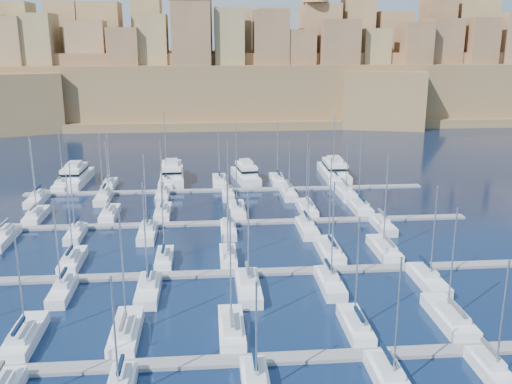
{
  "coord_description": "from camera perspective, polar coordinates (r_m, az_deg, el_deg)",
  "views": [
    {
      "loc": [
        -3.94,
        -84.86,
        31.79
      ],
      "look_at": [
        3.9,
        6.0,
        6.79
      ],
      "focal_mm": 40.0,
      "sensor_mm": 36.0,
      "label": 1
    }
  ],
  "objects": [
    {
      "name": "motor_yacht_c",
      "position": [
        128.93,
        -1.03,
        1.84
      ],
      "size": [
        6.2,
        14.47,
        5.25
      ],
      "color": "white",
      "rests_on": "ground"
    },
    {
      "name": "pontoon_near",
      "position": [
        60.0,
        -0.44,
        -16.44
      ],
      "size": [
        84.0,
        2.0,
        0.4
      ],
      "primitive_type": "cube",
      "color": "slate",
      "rests_on": "ground"
    },
    {
      "name": "sailboat_5",
      "position": [
        70.19,
        18.78,
        -11.79
      ],
      "size": [
        3.05,
        10.18,
        14.01
      ],
      "color": "white",
      "rests_on": "ground"
    },
    {
      "name": "sailboat_35",
      "position": [
        99.44,
        12.59,
        -3.25
      ],
      "size": [
        2.53,
        8.42,
        13.55
      ],
      "color": "white",
      "rests_on": "ground"
    },
    {
      "name": "sailboat_20",
      "position": [
        74.57,
        -10.7,
        -9.55
      ],
      "size": [
        2.78,
        9.27,
        15.29
      ],
      "color": "white",
      "rests_on": "ground"
    },
    {
      "name": "sailboat_47",
      "position": [
        118.5,
        8.91,
        -0.04
      ],
      "size": [
        3.06,
        10.21,
        13.99
      ],
      "color": "white",
      "rests_on": "ground"
    },
    {
      "name": "sailboat_43",
      "position": [
        117.61,
        -14.98,
        -0.51
      ],
      "size": [
        2.69,
        8.95,
        13.93
      ],
      "color": "white",
      "rests_on": "ground"
    },
    {
      "name": "pontoon_mid_far",
      "position": [
        100.06,
        -2.43,
        -3.09
      ],
      "size": [
        84.0,
        2.0,
        0.4
      ],
      "primitive_type": "cube",
      "color": "slate",
      "rests_on": "ground"
    },
    {
      "name": "sailboat_28",
      "position": [
        106.81,
        5.09,
        -1.62
      ],
      "size": [
        2.9,
        9.66,
        15.04
      ],
      "color": "white",
      "rests_on": "ground"
    },
    {
      "name": "sailboat_16",
      "position": [
        86.53,
        7.33,
        -5.81
      ],
      "size": [
        3.03,
        10.1,
        15.18
      ],
      "color": "white",
      "rests_on": "ground"
    },
    {
      "name": "pontoon_far",
      "position": [
        121.12,
        -2.9,
        0.19
      ],
      "size": [
        84.0,
        2.0,
        0.4
      ],
      "primitive_type": "cube",
      "color": "slate",
      "rests_on": "ground"
    },
    {
      "name": "sailboat_41",
      "position": [
        129.19,
        7.73,
        1.29
      ],
      "size": [
        2.7,
        9.0,
        15.53
      ],
      "color": "white",
      "rests_on": "ground"
    },
    {
      "name": "sailboat_42",
      "position": [
        120.4,
        -21.05,
        -0.66
      ],
      "size": [
        2.8,
        9.34,
        13.17
      ],
      "color": "white",
      "rests_on": "ground"
    },
    {
      "name": "sailboat_2",
      "position": [
        65.25,
        -12.87,
        -13.49
      ],
      "size": [
        2.94,
        9.8,
        15.04
      ],
      "color": "white",
      "rests_on": "ground"
    },
    {
      "name": "sailboat_24",
      "position": [
        109.44,
        -21.13,
        -2.21
      ],
      "size": [
        2.73,
        9.1,
        15.4
      ],
      "color": "white",
      "rests_on": "ground"
    },
    {
      "name": "sailboat_14",
      "position": [
        83.96,
        -9.15,
        -6.6
      ],
      "size": [
        2.38,
        7.92,
        12.35
      ],
      "color": "white",
      "rests_on": "ground"
    },
    {
      "name": "sailboat_23",
      "position": [
        79.41,
        16.81,
        -8.38
      ],
      "size": [
        2.83,
        9.45,
        14.03
      ],
      "color": "white",
      "rests_on": "ground"
    },
    {
      "name": "sailboat_34",
      "position": [
        96.04,
        5.12,
        -3.59
      ],
      "size": [
        2.74,
        9.12,
        14.81
      ],
      "color": "white",
      "rests_on": "ground"
    },
    {
      "name": "motor_yacht_b",
      "position": [
        130.32,
        -8.42,
        1.82
      ],
      "size": [
        5.96,
        17.27,
        5.25
      ],
      "color": "white",
      "rests_on": "ground"
    },
    {
      "name": "sailboat_26",
      "position": [
        105.37,
        -9.29,
        -2.02
      ],
      "size": [
        2.76,
        9.19,
        13.63
      ],
      "color": "white",
      "rests_on": "ground"
    },
    {
      "name": "sailboat_10",
      "position": [
        57.39,
        13.31,
        -17.88
      ],
      "size": [
        2.78,
        9.26,
        13.64
      ],
      "color": "white",
      "rests_on": "ground"
    },
    {
      "name": "sailboat_31",
      "position": [
        97.61,
        -17.56,
        -3.97
      ],
      "size": [
        2.41,
        8.04,
        12.94
      ],
      "color": "white",
      "rests_on": "ground"
    },
    {
      "name": "sailboat_1",
      "position": [
        67.48,
        -22.15,
        -13.3
      ],
      "size": [
        2.84,
        9.47,
        13.19
      ],
      "color": "white",
      "rests_on": "ground"
    },
    {
      "name": "motor_yacht_d",
      "position": [
        133.32,
        7.81,
        2.15
      ],
      "size": [
        5.66,
        17.27,
        5.25
      ],
      "color": "white",
      "rests_on": "ground"
    },
    {
      "name": "sailboat_21",
      "position": [
        73.99,
        -0.79,
        -9.48
      ],
      "size": [
        2.99,
        9.98,
        13.74
      ],
      "color": "white",
      "rests_on": "ground"
    },
    {
      "name": "sailboat_25",
      "position": [
        106.49,
        -14.42,
        -2.12
      ],
      "size": [
        2.71,
        9.04,
        14.16
      ],
      "color": "white",
      "rests_on": "ground"
    },
    {
      "name": "sailboat_3",
      "position": [
        64.38,
        -2.46,
        -13.51
      ],
      "size": [
        2.77,
        9.24,
        14.66
      ],
      "color": "white",
      "rests_on": "ground"
    },
    {
      "name": "sailboat_46",
      "position": [
        116.92,
        3.26,
        -0.1
      ],
      "size": [
        2.67,
        8.89,
        11.94
      ],
      "color": "white",
      "rests_on": "ground"
    },
    {
      "name": "sailboat_27",
      "position": [
        105.37,
        -1.92,
        -1.8
      ],
      "size": [
        2.9,
        9.65,
        16.4
      ],
      "color": "white",
      "rests_on": "ground"
    },
    {
      "name": "sailboat_15",
      "position": [
        83.75,
        -2.8,
        -6.46
      ],
      "size": [
        2.38,
        7.95,
        13.08
      ],
      "color": "white",
      "rests_on": "ground"
    },
    {
      "name": "sailboat_38",
      "position": [
        127.04,
        -8.93,
        1.01
      ],
      "size": [
        3.07,
        10.24,
        16.36
      ],
      "color": "white",
      "rests_on": "ground"
    },
    {
      "name": "sailboat_17",
      "position": [
        88.54,
        12.71,
        -5.58
      ],
      "size": [
        2.95,
        9.83,
        14.84
      ],
      "color": "white",
      "rests_on": "ground"
    },
    {
      "name": "sailboat_4",
      "position": [
        65.95,
        9.93,
        -13.01
      ],
      "size": [
        2.52,
        8.41,
        13.56
      ],
      "color": "white",
      "rests_on": "ground"
    },
    {
      "name": "sailboat_33",
      "position": [
        95.11,
        -2.79,
        -3.75
      ],
      "size": [
        2.47,
        8.24,
        13.37
      ],
      "color": "white",
      "rests_on": "ground"
    },
    {
      "name": "motor_yacht_a",
      "position": [
        132.92,
        -17.62,
        1.53
      ],
      "size": [
        5.34,
        16.22,
        5.25
      ],
      "color": "white",
      "rests_on": "ground"
    },
    {
      "name": "sailboat_30",
      "position": [
        99.71,
        -24.02,
        -4.17
      ],
      "size": [
        3.08,
        10.27,
        17.26
      ],
      "color": "white",
      "rests_on": "ground"
    },
    {
      "name": "sailboat_37",
      "position": [
        127.56,
        -14.43,
        0.74
      ],
      "size": [
        2.46,
        8.2,
        12.31
      ],
      "color": "white",
      "rests_on": "ground"
    },
    {
      "name": "sailboat_29",
      "position": [
        109.15,
        10.28,
        -1.44
      ],
      "size": [
        3.02,
        10.06,
        14.89
      ],
      "color": "white",
      "rests_on": "ground"
    },
    {
      "name": "sailboat_13",
      "position": [
        86.38,
        -17.87,
        -6.52
      ],
      "size": [
        2.65,
        8.83,
        13.64
      ],
      "color": "white",
      "rests_on": "ground"
    },
    {
      "name": "sailboat_32",
      "position": [
        95.15,
        -10.78,
        -3.99
      ],
      "size": [
        2.76,
        9.21,
        14.3
      ],
      "color": "white",
      "rests_on": "ground"
    },
    {
      "name": "sailboat_19",
      "position": [
        77.02,
        -18.78,
        -9.33
      ],
      "size": [
        2.41,
        8.02,
        13.12
      ],
      "color": "white",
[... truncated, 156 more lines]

